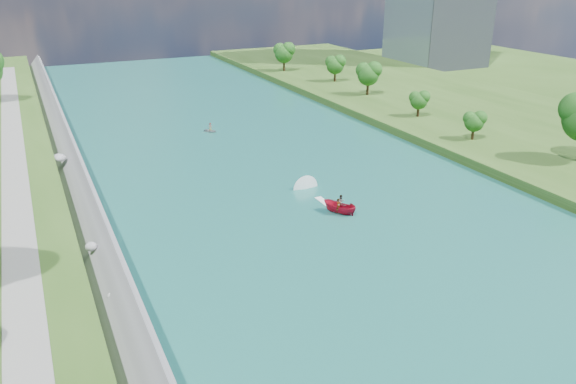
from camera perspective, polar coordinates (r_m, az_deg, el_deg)
ground at (r=57.21m, az=9.88°, el=-7.34°), size 260.00×260.00×0.00m
river_water at (r=72.62m, az=0.92°, el=-0.36°), size 55.00×240.00×0.10m
berm_east at (r=103.14m, az=26.50°, el=4.55°), size 44.00×240.00×1.50m
riprap_bank at (r=65.02m, az=-19.71°, el=-2.86°), size 4.54×236.00×4.21m
riverside_path at (r=64.88m, az=-25.78°, el=-2.18°), size 3.00×200.00×0.10m
trees_east at (r=94.47m, az=23.53°, el=7.22°), size 16.82×139.50×11.94m
motorboat at (r=68.57m, az=4.64°, el=-1.16°), size 3.68×18.95×2.09m
raft at (r=101.54m, az=-7.89°, el=6.28°), size 2.91×3.10×1.61m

